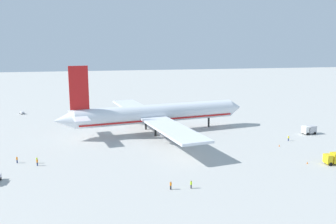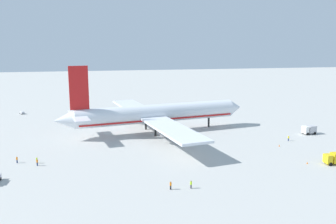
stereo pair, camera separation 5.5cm
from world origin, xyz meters
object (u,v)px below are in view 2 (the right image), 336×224
traffic_cone_1 (120,110)px  ground_worker_0 (37,160)px  service_truck_2 (334,158)px  baggage_cart_0 (22,113)px  ground_worker_1 (288,138)px  ground_worker_4 (171,185)px  traffic_cone_2 (279,146)px  ground_worker_5 (17,160)px  airliner (155,114)px  service_truck_0 (309,129)px  ground_worker_2 (191,184)px  ground_worker_3 (37,162)px  baggage_cart_1 (211,105)px  traffic_cone_0 (307,163)px

traffic_cone_1 → ground_worker_0: bearing=-111.6°
service_truck_2 → baggage_cart_0: 125.26m
ground_worker_1 → ground_worker_4: bearing=-146.9°
ground_worker_4 → traffic_cone_2: ground_worker_4 is taller
baggage_cart_0 → traffic_cone_2: (84.20, -70.01, -0.37)m
ground_worker_4 → ground_worker_5: ground_worker_4 is taller
airliner → service_truck_2: 57.88m
service_truck_0 → ground_worker_2: (-52.09, -35.92, -0.72)m
ground_worker_3 → traffic_cone_2: size_ratio=3.26×
airliner → service_truck_2: (38.65, -42.81, -4.87)m
airliner → ground_worker_5: size_ratio=42.47×
service_truck_2 → ground_worker_1: 22.67m
ground_worker_1 → traffic_cone_2: bearing=-140.1°
airliner → ground_worker_2: bearing=-91.4°
ground_worker_1 → baggage_cart_0: bearing=144.3°
service_truck_2 → ground_worker_2: service_truck_2 is taller
airliner → ground_worker_5: 47.54m
ground_worker_3 → traffic_cone_1: size_ratio=3.26×
service_truck_2 → baggage_cart_0: (-89.53, 87.60, -0.96)m
service_truck_0 → ground_worker_4: 66.71m
airliner → ground_worker_1: (39.37, -20.16, -5.61)m
service_truck_0 → ground_worker_4: service_truck_0 is taller
baggage_cart_1 → ground_worker_1: bearing=-87.4°
ground_worker_0 → ground_worker_4: size_ratio=0.93×
traffic_cone_1 → traffic_cone_2: 79.81m
ground_worker_5 → traffic_cone_0: bearing=-13.0°
service_truck_2 → ground_worker_5: size_ratio=2.83×
baggage_cart_1 → traffic_cone_0: bearing=-92.8°
baggage_cart_1 → ground_worker_1: 65.35m
ground_worker_1 → traffic_cone_1: bearing=127.1°
ground_worker_2 → ground_worker_5: 46.73m
ground_worker_0 → ground_worker_1: size_ratio=0.96×
airliner → service_truck_2: size_ratio=15.01×
airliner → service_truck_0: airliner is taller
baggage_cart_0 → traffic_cone_0: bearing=-46.0°
baggage_cart_0 → ground_worker_1: size_ratio=1.66×
ground_worker_4 → traffic_cone_2: size_ratio=3.21×
ground_worker_0 → ground_worker_3: 2.08m
ground_worker_3 → ground_worker_4: 36.59m
traffic_cone_1 → ground_worker_5: bearing=-115.5°
traffic_cone_0 → traffic_cone_2: same height
ground_worker_0 → ground_worker_2: ground_worker_2 is taller
baggage_cart_1 → traffic_cone_2: size_ratio=5.36×
baggage_cart_1 → ground_worker_5: bearing=-137.9°
ground_worker_3 → traffic_cone_2: ground_worker_3 is taller
service_truck_2 → traffic_cone_2: size_ratio=8.95×
service_truck_2 → ground_worker_4: 44.73m
ground_worker_3 → traffic_cone_2: (68.38, 2.52, -0.64)m
baggage_cart_1 → traffic_cone_1: size_ratio=5.36×
service_truck_0 → ground_worker_5: service_truck_0 is taller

